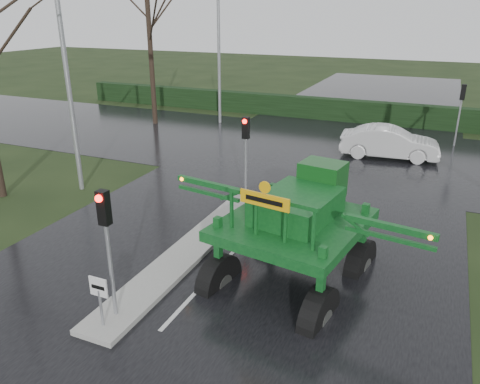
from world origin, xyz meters
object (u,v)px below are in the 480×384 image
at_px(traffic_signal_far, 462,101).
at_px(crop_sprayer, 222,215).
at_px(street_light_left_far, 223,32).
at_px(street_light_left_near, 69,47).
at_px(traffic_signal_mid, 246,141).
at_px(keep_left_sign, 99,294).
at_px(traffic_signal_near, 106,228).
at_px(white_sedan, 388,158).

relative_size(traffic_signal_far, crop_sprayer, 0.46).
bearing_deg(street_light_left_far, traffic_signal_far, 0.03).
bearing_deg(traffic_signal_far, street_light_left_far, 0.03).
height_order(street_light_left_near, street_light_left_far, same).
relative_size(traffic_signal_mid, street_light_left_near, 0.35).
distance_m(keep_left_sign, crop_sprayer, 3.82).
relative_size(traffic_signal_near, traffic_signal_mid, 1.00).
bearing_deg(traffic_signal_far, white_sedan, 50.33).
relative_size(traffic_signal_mid, street_light_left_far, 0.35).
height_order(crop_sprayer, white_sedan, crop_sprayer).
bearing_deg(street_light_left_far, crop_sprayer, -64.77).
height_order(traffic_signal_near, crop_sprayer, crop_sprayer).
bearing_deg(street_light_left_far, keep_left_sign, -72.22).
relative_size(traffic_signal_near, white_sedan, 0.70).
xyz_separation_m(traffic_signal_near, street_light_left_near, (-6.89, 7.01, 3.40)).
distance_m(traffic_signal_far, street_light_left_near, 20.58).
distance_m(traffic_signal_mid, traffic_signal_far, 14.75).
bearing_deg(traffic_signal_far, traffic_signal_near, 69.64).
bearing_deg(street_light_left_far, traffic_signal_mid, -61.14).
height_order(keep_left_sign, street_light_left_near, street_light_left_near).
distance_m(keep_left_sign, street_light_left_far, 23.11).
xyz_separation_m(crop_sprayer, white_sedan, (2.89, 14.35, -2.06)).
xyz_separation_m(traffic_signal_mid, street_light_left_far, (-6.89, 12.51, 3.40)).
distance_m(traffic_signal_mid, white_sedan, 10.11).
relative_size(keep_left_sign, street_light_left_near, 0.14).
bearing_deg(street_light_left_near, keep_left_sign, -47.41).
xyz_separation_m(keep_left_sign, traffic_signal_mid, (0.00, 8.99, 1.53)).
height_order(traffic_signal_far, white_sedan, traffic_signal_far).
bearing_deg(traffic_signal_mid, white_sedan, 62.05).
relative_size(street_light_left_far, crop_sprayer, 1.30).
bearing_deg(traffic_signal_near, keep_left_sign, -90.00).
distance_m(keep_left_sign, traffic_signal_far, 22.93).
height_order(traffic_signal_near, street_light_left_far, street_light_left_far).
height_order(street_light_left_far, white_sedan, street_light_left_far).
relative_size(keep_left_sign, crop_sprayer, 0.17).
bearing_deg(traffic_signal_near, crop_sprayer, 58.79).
height_order(traffic_signal_mid, white_sedan, traffic_signal_mid).
bearing_deg(keep_left_sign, white_sedan, 75.43).
distance_m(traffic_signal_near, white_sedan, 17.92).
height_order(keep_left_sign, traffic_signal_mid, traffic_signal_mid).
bearing_deg(white_sedan, street_light_left_near, 126.13).
height_order(traffic_signal_mid, traffic_signal_far, same).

